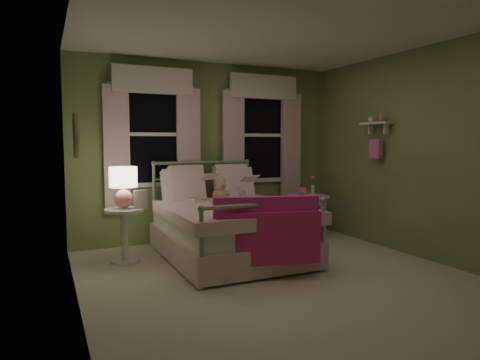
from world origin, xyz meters
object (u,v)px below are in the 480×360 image
nightstand_left (124,228)px  child_right (235,178)px  teddy_bear (220,192)px  bed (228,227)px  nightstand_right (308,202)px  child_left (196,181)px  table_lamp (123,183)px

nightstand_left → child_right: bearing=5.0°
teddy_bear → nightstand_left: (-1.23, 0.03, -0.37)m
bed → child_right: (0.28, 0.42, 0.58)m
bed → nightstand_right: size_ratio=3.18×
bed → nightstand_right: bed is taller
child_right → nightstand_right: (1.24, 0.08, -0.41)m
bed → nightstand_left: bearing=166.7°
child_left → child_right: size_ratio=0.92×
child_left → nightstand_left: 1.08m
bed → table_lamp: bearing=166.7°
teddy_bear → table_lamp: 1.24m
bed → teddy_bear: 0.49m
bed → child_right: size_ratio=2.60×
table_lamp → bed: bearing=-13.3°
nightstand_left → nightstand_right: size_ratio=1.02×
bed → child_left: size_ratio=2.82×
nightstand_right → table_lamp: bearing=-175.5°
child_left → teddy_bear: size_ratio=2.24×
teddy_bear → nightstand_left: bearing=178.7°
child_right → nightstand_right: child_right is taller
nightstand_left → nightstand_right: same height
nightstand_left → table_lamp: (-0.00, 0.00, 0.54)m
nightstand_left → nightstand_right: (2.74, 0.22, 0.13)m
teddy_bear → nightstand_right: bearing=9.1°
bed → child_left: child_left is taller
teddy_bear → nightstand_left: 1.28m
table_lamp → teddy_bear: bearing=-1.3°
bed → child_right: 0.77m
child_right → bed: bearing=77.7°
child_right → nightstand_left: (-1.51, -0.13, -0.54)m
nightstand_right → bed: bearing=-161.6°
child_left → nightstand_right: size_ratio=1.13×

